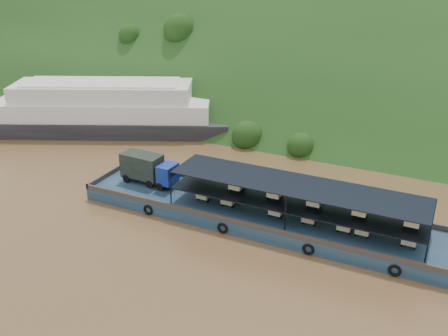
% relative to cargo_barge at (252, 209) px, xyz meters
% --- Properties ---
extents(ground, '(160.00, 160.00, 0.00)m').
position_rel_cargo_barge_xyz_m(ground, '(-2.47, 0.25, -1.07)').
color(ground, brown).
rests_on(ground, ground).
extents(hillside, '(140.00, 39.60, 39.60)m').
position_rel_cargo_barge_xyz_m(hillside, '(-2.47, 36.25, -1.07)').
color(hillside, '#173413').
rests_on(hillside, ground).
extents(cargo_barge, '(35.00, 7.18, 4.54)m').
position_rel_cargo_barge_xyz_m(cargo_barge, '(0.00, 0.00, 0.00)').
color(cargo_barge, '#142C47').
rests_on(cargo_barge, ground).
extents(passenger_ferry, '(35.34, 22.21, 7.05)m').
position_rel_cargo_barge_xyz_m(passenger_ferry, '(-28.65, 14.76, 1.98)').
color(passenger_ferry, black).
rests_on(passenger_ferry, ground).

